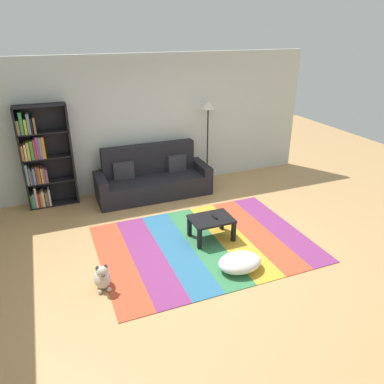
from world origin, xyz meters
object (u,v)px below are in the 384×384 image
object	(u,v)px
couch	(153,179)
dog	(102,277)
tv_remote	(215,217)
coffee_table	(211,222)
pouf	(240,262)
standing_lamp	(208,116)
bookshelf	(41,159)

from	to	relation	value
couch	dog	world-z (taller)	couch
couch	tv_remote	size ratio (longest dim) A/B	15.07
couch	coffee_table	xyz separation A→B (m)	(0.37, -2.03, -0.03)
pouf	tv_remote	size ratio (longest dim) A/B	4.21
tv_remote	couch	bearing A→B (deg)	102.02
tv_remote	standing_lamp	bearing A→B (deg)	68.75
dog	tv_remote	bearing A→B (deg)	17.11
pouf	tv_remote	xyz separation A→B (m)	(0.04, 0.92, 0.26)
bookshelf	coffee_table	distance (m)	3.38
bookshelf	pouf	world-z (taller)	bookshelf
coffee_table	dog	xyz separation A→B (m)	(-1.84, -0.58, -0.15)
dog	tv_remote	xyz separation A→B (m)	(1.90, 0.59, 0.23)
standing_lamp	tv_remote	world-z (taller)	standing_lamp
coffee_table	couch	bearing A→B (deg)	100.32
couch	bookshelf	distance (m)	2.12
coffee_table	standing_lamp	distance (m)	2.69
couch	standing_lamp	size ratio (longest dim) A/B	1.29
couch	standing_lamp	bearing A→B (deg)	9.60
dog	standing_lamp	size ratio (longest dim) A/B	0.23
bookshelf	tv_remote	bearing A→B (deg)	-43.28
couch	tv_remote	distance (m)	2.07
bookshelf	standing_lamp	xyz separation A→B (m)	(3.32, -0.06, 0.53)
dog	tv_remote	distance (m)	2.00
standing_lamp	dog	bearing A→B (deg)	-134.43
couch	pouf	world-z (taller)	couch
bookshelf	pouf	distance (m)	4.11
dog	pouf	bearing A→B (deg)	-10.27
standing_lamp	couch	bearing A→B (deg)	-170.40
pouf	standing_lamp	distance (m)	3.56
bookshelf	standing_lamp	world-z (taller)	bookshelf
coffee_table	pouf	xyz separation A→B (m)	(0.02, -0.92, -0.18)
bookshelf	tv_remote	distance (m)	3.41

